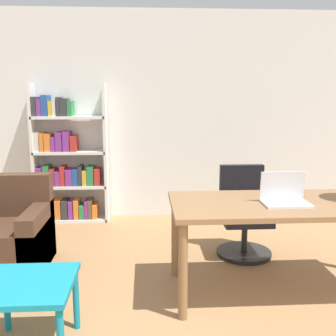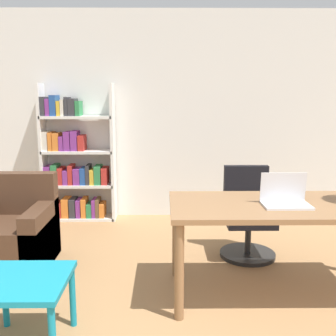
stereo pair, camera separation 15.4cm
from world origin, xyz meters
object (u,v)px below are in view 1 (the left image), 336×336
laptop (285,197)px  armchair (8,238)px  bookshelf (66,165)px  side_table_blue (29,293)px  office_chair (244,216)px  desk (283,213)px

laptop → armchair: bearing=164.8°
laptop → bookshelf: 2.98m
side_table_blue → bookshelf: (-0.29, 2.73, 0.34)m
laptop → armchair: size_ratio=0.42×
side_table_blue → office_chair: bearing=41.5°
laptop → side_table_blue: (-1.82, -0.64, -0.42)m
armchair → bookshelf: bearing=79.1°
desk → laptop: bearing=-99.0°
bookshelf → armchair: bearing=-100.9°
laptop → bookshelf: size_ratio=0.20×
side_table_blue → armchair: armchair is taller
desk → office_chair: (-0.10, 0.85, -0.29)m
office_chair → side_table_blue: 2.31m
laptop → side_table_blue: 1.97m
desk → armchair: armchair is taller
side_table_blue → bookshelf: 2.77m
laptop → bookshelf: bookshelf is taller
laptop → office_chair: 1.00m
office_chair → armchair: size_ratio=1.05×
office_chair → armchair: (-2.30, -0.24, -0.10)m
office_chair → desk: bearing=-83.4°
laptop → armchair: laptop is taller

